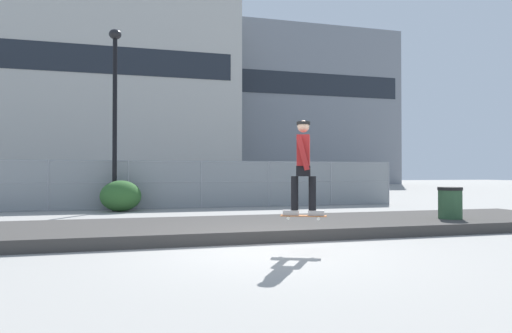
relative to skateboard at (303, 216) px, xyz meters
The scene contains 12 objects.
ground_plane 0.87m from the skateboard, 146.37° to the left, with size 120.00×120.00×0.00m, color gray.
gravel_berm 2.73m from the skateboard, 100.61° to the left, with size 17.43×3.26×0.24m, color #3D3A38.
skateboard is the anchor object (origin of this frame).
skater 0.95m from the skateboard, ahead, with size 0.70×0.62×1.67m.
chain_fence 9.80m from the skateboard, 92.89° to the left, with size 16.52×0.06×1.85m.
street_lamp 10.59m from the skateboard, 111.67° to the left, with size 0.44×0.44×6.58m.
parked_car_near 12.74m from the skateboard, 107.25° to the left, with size 4.50×2.15×1.66m.
parked_car_mid 12.30m from the skateboard, 75.98° to the left, with size 4.49×2.12×1.66m.
library_building 42.05m from the skateboard, 100.47° to the left, with size 28.04×14.40×18.34m.
office_block 48.84m from the skateboard, 69.81° to the left, with size 20.85×14.12×18.17m.
shrub_left 9.70m from the skateboard, 110.93° to the left, with size 1.43×1.17×1.10m.
trash_bin 5.10m from the skateboard, 23.75° to the left, with size 0.59×0.59×1.03m.
Camera 1 is at (-2.25, -7.47, 1.40)m, focal length 30.48 mm.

